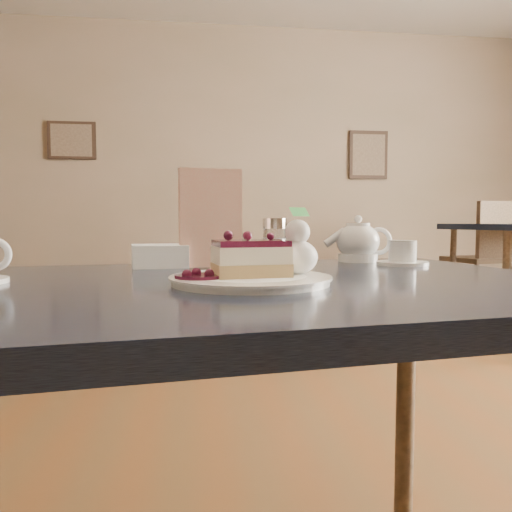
{
  "coord_description": "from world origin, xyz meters",
  "views": [
    {
      "loc": [
        -0.22,
        -0.64,
        0.84
      ],
      "look_at": [
        -0.13,
        0.08,
        0.79
      ],
      "focal_mm": 35.0,
      "sensor_mm": 36.0,
      "label": 1
    }
  ],
  "objects": [
    {
      "name": "cheesecake_slice",
      "position": [
        -0.13,
        0.15,
        0.78
      ],
      "size": [
        0.13,
        0.1,
        0.06
      ],
      "rotation": [
        0.0,
        0.0,
        0.14
      ],
      "color": "tan",
      "rests_on": "dessert_plate"
    },
    {
      "name": "whipped_cream",
      "position": [
        -0.05,
        0.17,
        0.78
      ],
      "size": [
        0.07,
        0.07,
        0.06
      ],
      "color": "white",
      "rests_on": "dessert_plate"
    },
    {
      "name": "napkin_stack",
      "position": [
        -0.29,
        0.48,
        0.76
      ],
      "size": [
        0.13,
        0.13,
        0.05
      ],
      "primitive_type": "cube",
      "rotation": [
        0.0,
        0.0,
        0.14
      ],
      "color": "white",
      "rests_on": "main_table"
    },
    {
      "name": "tea_set",
      "position": [
        0.2,
        0.54,
        0.78
      ],
      "size": [
        0.23,
        0.22,
        0.1
      ],
      "color": "white",
      "rests_on": "main_table"
    },
    {
      "name": "dessert_plate",
      "position": [
        -0.13,
        0.15,
        0.74
      ],
      "size": [
        0.25,
        0.25,
        0.01
      ],
      "primitive_type": "cylinder",
      "color": "white",
      "rests_on": "main_table"
    },
    {
      "name": "main_table",
      "position": [
        -0.13,
        0.2,
        0.66
      ],
      "size": [
        1.27,
        0.94,
        0.74
      ],
      "rotation": [
        0.0,
        0.0,
        0.14
      ],
      "color": "#1A2337",
      "rests_on": "ground"
    },
    {
      "name": "berry_sauce",
      "position": [
        -0.21,
        0.14,
        0.75
      ],
      "size": [
        0.08,
        0.08,
        0.01
      ],
      "primitive_type": "cylinder",
      "color": "black",
      "rests_on": "dessert_plate"
    },
    {
      "name": "menu_card",
      "position": [
        -0.18,
        0.46,
        0.84
      ],
      "size": [
        0.14,
        0.05,
        0.22
      ],
      "primitive_type": "cube",
      "rotation": [
        0.0,
        0.0,
        0.14
      ],
      "color": "beige",
      "rests_on": "main_table"
    },
    {
      "name": "sugar_shaker",
      "position": [
        -0.03,
        0.53,
        0.79
      ],
      "size": [
        0.06,
        0.06,
        0.11
      ],
      "color": "white",
      "rests_on": "main_table"
    }
  ]
}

